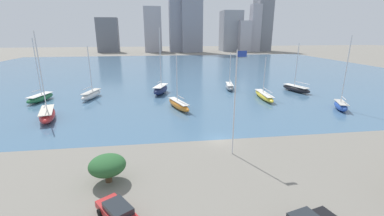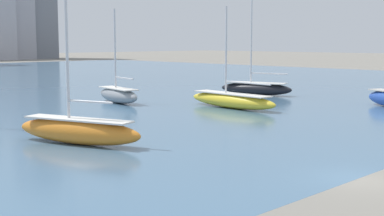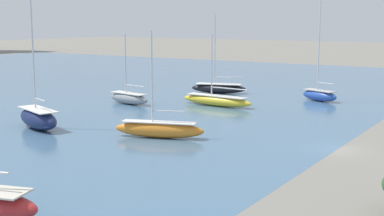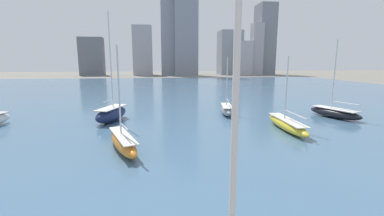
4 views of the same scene
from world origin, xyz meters
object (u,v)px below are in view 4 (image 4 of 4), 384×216
Objects in this scene: sailboat_yellow at (287,124)px; sailboat_navy at (112,114)px; sailboat_orange at (123,142)px; sailboat_gray at (227,109)px; sailboat_black at (335,113)px; flag_pole at (236,152)px.

sailboat_navy is at bearing 164.19° from sailboat_yellow.
sailboat_orange is 21.18m from sailboat_yellow.
sailboat_yellow is 0.68× the size of sailboat_navy.
sailboat_orange is 1.09× the size of sailboat_gray.
sailboat_orange is at bearing -162.22° from sailboat_yellow.
sailboat_black is 35.40m from sailboat_navy.
flag_pole reaches higher than sailboat_orange.
sailboat_navy is (-3.35, 13.61, 0.30)m from sailboat_orange.
sailboat_navy is (-35.32, 2.27, 0.34)m from sailboat_black.
sailboat_black is (31.98, 11.34, -0.04)m from sailboat_orange.
flag_pole reaches higher than sailboat_black.
sailboat_navy is (-23.88, 8.42, 0.40)m from sailboat_yellow.
sailboat_black is 17.32m from sailboat_gray.
flag_pole is at bearing -95.43° from sailboat_gray.
flag_pole is 42.56m from sailboat_black.
sailboat_black reaches higher than sailboat_orange.
sailboat_black is (26.85, 32.43, -6.24)m from flag_pole.
sailboat_gray is at bearing 74.66° from flag_pole.
flag_pole reaches higher than sailboat_yellow.
sailboat_orange is at bearing -178.20° from sailboat_black.
sailboat_orange is 0.66× the size of sailboat_navy.
sailboat_orange is at bearing -123.38° from sailboat_gray.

